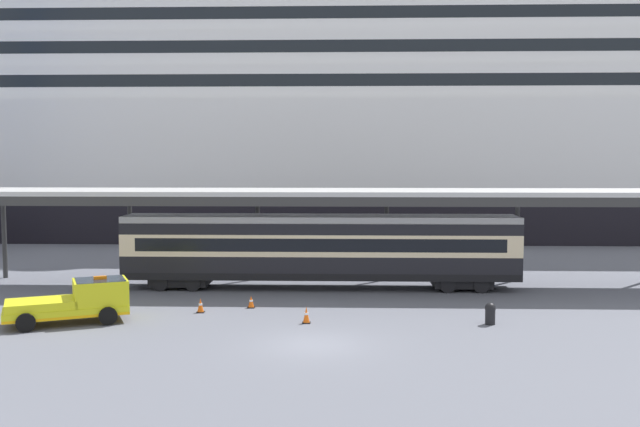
{
  "coord_description": "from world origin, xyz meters",
  "views": [
    {
      "loc": [
        1.1,
        -27.03,
        7.28
      ],
      "look_at": [
        -0.04,
        8.38,
        4.5
      ],
      "focal_mm": 39.49,
      "sensor_mm": 36.0,
      "label": 1
    }
  ],
  "objects_px": {
    "traffic_cone_far": "(251,302)",
    "quay_bollard": "(490,313)",
    "train_carriage": "(320,248)",
    "traffic_cone_mid": "(306,315)",
    "cruise_ship": "(283,88)",
    "traffic_cone_near": "(201,305)",
    "service_truck": "(79,300)"
  },
  "relations": [
    {
      "from": "cruise_ship",
      "to": "quay_bollard",
      "type": "xyz_separation_m",
      "value": [
        12.45,
        -40.23,
        -13.81
      ]
    },
    {
      "from": "traffic_cone_near",
      "to": "traffic_cone_mid",
      "type": "relative_size",
      "value": 0.93
    },
    {
      "from": "traffic_cone_near",
      "to": "traffic_cone_far",
      "type": "height_order",
      "value": "traffic_cone_near"
    },
    {
      "from": "quay_bollard",
      "to": "service_truck",
      "type": "bearing_deg",
      "value": -179.33
    },
    {
      "from": "service_truck",
      "to": "quay_bollard",
      "type": "height_order",
      "value": "service_truck"
    },
    {
      "from": "traffic_cone_far",
      "to": "quay_bollard",
      "type": "xyz_separation_m",
      "value": [
        10.95,
        -3.09,
        0.22
      ]
    },
    {
      "from": "traffic_cone_near",
      "to": "quay_bollard",
      "type": "height_order",
      "value": "quay_bollard"
    },
    {
      "from": "cruise_ship",
      "to": "traffic_cone_far",
      "type": "bearing_deg",
      "value": -87.7
    },
    {
      "from": "cruise_ship",
      "to": "quay_bollard",
      "type": "distance_m",
      "value": 44.32
    },
    {
      "from": "traffic_cone_far",
      "to": "traffic_cone_mid",
      "type": "bearing_deg",
      "value": -47.53
    },
    {
      "from": "cruise_ship",
      "to": "traffic_cone_near",
      "type": "xyz_separation_m",
      "value": [
        -0.77,
        -38.27,
        -13.99
      ]
    },
    {
      "from": "train_carriage",
      "to": "service_truck",
      "type": "bearing_deg",
      "value": -140.73
    },
    {
      "from": "cruise_ship",
      "to": "train_carriage",
      "type": "distance_m",
      "value": 34.4
    },
    {
      "from": "traffic_cone_near",
      "to": "traffic_cone_far",
      "type": "bearing_deg",
      "value": 26.59
    },
    {
      "from": "service_truck",
      "to": "traffic_cone_mid",
      "type": "bearing_deg",
      "value": 1.0
    },
    {
      "from": "quay_bollard",
      "to": "train_carriage",
      "type": "bearing_deg",
      "value": 132.85
    },
    {
      "from": "traffic_cone_near",
      "to": "traffic_cone_far",
      "type": "distance_m",
      "value": 2.53
    },
    {
      "from": "traffic_cone_mid",
      "to": "traffic_cone_far",
      "type": "distance_m",
      "value": 4.24
    },
    {
      "from": "train_carriage",
      "to": "quay_bollard",
      "type": "bearing_deg",
      "value": -47.15
    },
    {
      "from": "cruise_ship",
      "to": "train_carriage",
      "type": "xyz_separation_m",
      "value": [
        4.71,
        -31.88,
        -12.02
      ]
    },
    {
      "from": "cruise_ship",
      "to": "quay_bollard",
      "type": "bearing_deg",
      "value": -72.81
    },
    {
      "from": "traffic_cone_far",
      "to": "traffic_cone_near",
      "type": "bearing_deg",
      "value": -153.41
    },
    {
      "from": "service_truck",
      "to": "quay_bollard",
      "type": "relative_size",
      "value": 5.8
    },
    {
      "from": "train_carriage",
      "to": "traffic_cone_mid",
      "type": "xyz_separation_m",
      "value": [
        -0.35,
        -8.38,
        -1.94
      ]
    },
    {
      "from": "cruise_ship",
      "to": "service_truck",
      "type": "bearing_deg",
      "value": -98.11
    },
    {
      "from": "traffic_cone_mid",
      "to": "quay_bollard",
      "type": "xyz_separation_m",
      "value": [
        8.09,
        0.04,
        0.15
      ]
    },
    {
      "from": "cruise_ship",
      "to": "train_carriage",
      "type": "height_order",
      "value": "cruise_ship"
    },
    {
      "from": "traffic_cone_mid",
      "to": "service_truck",
      "type": "bearing_deg",
      "value": -179.0
    },
    {
      "from": "service_truck",
      "to": "traffic_cone_mid",
      "type": "xyz_separation_m",
      "value": [
        10.12,
        0.18,
        -0.63
      ]
    },
    {
      "from": "train_carriage",
      "to": "traffic_cone_near",
      "type": "xyz_separation_m",
      "value": [
        -5.47,
        -6.39,
        -1.97
      ]
    },
    {
      "from": "traffic_cone_mid",
      "to": "traffic_cone_far",
      "type": "relative_size",
      "value": 1.23
    },
    {
      "from": "service_truck",
      "to": "quay_bollard",
      "type": "distance_m",
      "value": 18.22
    }
  ]
}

